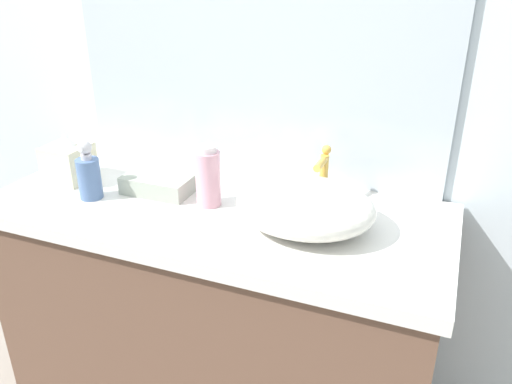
% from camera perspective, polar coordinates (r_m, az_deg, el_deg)
% --- Properties ---
extents(bathroom_wall_rear, '(6.00, 0.06, 2.60)m').
position_cam_1_polar(bathroom_wall_rear, '(1.73, -3.47, 15.59)').
color(bathroom_wall_rear, silver).
rests_on(bathroom_wall_rear, ground).
extents(vanity_counter, '(1.36, 0.58, 0.90)m').
position_cam_1_polar(vanity_counter, '(1.76, -4.16, -14.83)').
color(vanity_counter, brown).
rests_on(vanity_counter, ground).
extents(sink_basin, '(0.38, 0.31, 0.13)m').
position_cam_1_polar(sink_basin, '(1.38, 5.45, -1.58)').
color(sink_basin, silver).
rests_on(sink_basin, vanity_counter).
extents(faucet, '(0.03, 0.11, 0.17)m').
position_cam_1_polar(faucet, '(1.52, 7.48, 2.40)').
color(faucet, gold).
rests_on(faucet, vanity_counter).
extents(soap_dispenser, '(0.07, 0.07, 0.18)m').
position_cam_1_polar(soap_dispenser, '(1.62, -18.05, 1.82)').
color(soap_dispenser, '#4F6B9B').
rests_on(soap_dispenser, vanity_counter).
extents(lotion_bottle, '(0.07, 0.07, 0.18)m').
position_cam_1_polar(lotion_bottle, '(1.50, -5.35, 1.67)').
color(lotion_bottle, '#D497A9').
rests_on(lotion_bottle, vanity_counter).
extents(tissue_box, '(0.13, 0.13, 0.16)m').
position_cam_1_polar(tissue_box, '(1.78, -20.10, 3.29)').
color(tissue_box, beige).
rests_on(tissue_box, vanity_counter).
extents(folded_hand_towel, '(0.21, 0.14, 0.05)m').
position_cam_1_polar(folded_hand_towel, '(1.63, -10.70, 0.94)').
color(folded_hand_towel, '#A0A798').
rests_on(folded_hand_towel, vanity_counter).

